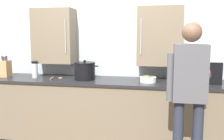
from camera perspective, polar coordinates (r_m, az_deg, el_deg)
name	(u,v)px	position (r m, az deg, el deg)	size (l,w,h in m)	color
back_wall_tiled	(107,49)	(3.95, -1.05, 4.63)	(3.95, 0.44, 2.61)	#B2BCC1
counter_unit	(102,112)	(3.78, -2.12, -9.28)	(3.38, 0.70, 0.95)	#756651
microwave_oven	(194,71)	(3.60, 17.64, -0.24)	(0.58, 0.81, 0.31)	#B7BABF
thermos_flask	(35,69)	(3.97, -16.63, 0.12)	(0.09, 0.09, 0.25)	#B7BABF
knife_block	(6,68)	(4.21, -22.30, 0.31)	(0.11, 0.15, 0.32)	tan
stock_pot	(85,71)	(3.67, -6.00, -0.20)	(0.39, 0.30, 0.28)	black
wooden_spoon	(56,78)	(3.82, -12.11, -1.76)	(0.18, 0.18, 0.02)	tan
fruit_bowl	(148,79)	(3.52, 7.91, -1.97)	(0.22, 0.22, 0.09)	white
person_figure	(189,89)	(2.81, 16.67, -4.06)	(0.44, 0.62, 1.71)	#282D3D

